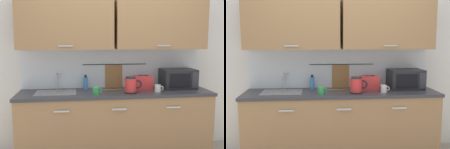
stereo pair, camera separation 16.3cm
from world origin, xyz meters
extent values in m
cube|color=#997047|center=(0.00, 0.30, 0.43)|extent=(2.50, 0.60, 0.86)
cube|color=#B7B7BC|center=(-0.69, -0.01, 0.74)|extent=(0.18, 0.02, 0.02)
cube|color=#B7B7BC|center=(0.00, -0.01, 0.74)|extent=(0.18, 0.02, 0.02)
cube|color=#B7B7BC|center=(0.69, -0.01, 0.74)|extent=(0.18, 0.02, 0.02)
cube|color=#333338|center=(0.00, 0.30, 0.88)|extent=(2.53, 0.63, 0.04)
cube|color=#9EA0A5|center=(-0.78, 0.32, 0.85)|extent=(0.52, 0.38, 0.09)
cube|color=silver|center=(0.00, 0.63, 1.25)|extent=(3.70, 0.06, 2.50)
cube|color=silver|center=(0.00, 0.59, 1.18)|extent=(2.50, 0.01, 0.55)
cube|color=#997047|center=(-0.64, 0.43, 1.80)|extent=(1.23, 0.33, 0.70)
cube|color=#B7B7BC|center=(-0.64, 0.26, 1.50)|extent=(0.18, 0.01, 0.02)
cube|color=#997047|center=(0.64, 0.43, 1.80)|extent=(1.23, 0.33, 0.70)
cube|color=#B7B7BC|center=(0.64, 0.26, 1.50)|extent=(0.18, 0.01, 0.02)
cylinder|color=#333338|center=(0.03, 0.58, 1.23)|extent=(0.90, 0.01, 0.01)
cube|color=olive|center=(0.02, 0.58, 1.05)|extent=(0.24, 0.02, 0.34)
cylinder|color=#B2B5BA|center=(-0.78, 0.55, 1.01)|extent=(0.03, 0.03, 0.22)
cylinder|color=#B2B5BA|center=(-0.78, 0.47, 1.11)|extent=(0.02, 0.16, 0.02)
cube|color=#B2B5BA|center=(-0.74, 0.55, 1.10)|extent=(0.07, 0.02, 0.01)
cube|color=black|center=(0.90, 0.41, 1.04)|extent=(0.46, 0.34, 0.27)
cube|color=black|center=(0.87, 0.24, 1.04)|extent=(0.29, 0.01, 0.18)
cube|color=#2D2D33|center=(1.08, 0.24, 1.04)|extent=(0.09, 0.01, 0.21)
cylinder|color=black|center=(0.17, 0.16, 0.91)|extent=(0.16, 0.16, 0.02)
cylinder|color=red|center=(0.17, 0.16, 1.00)|extent=(0.15, 0.15, 0.17)
cylinder|color=#262628|center=(0.17, 0.16, 1.10)|extent=(0.13, 0.13, 0.02)
torus|color=black|center=(0.27, 0.16, 1.01)|extent=(0.11, 0.02, 0.11)
cylinder|color=#3F8CD8|center=(-0.39, 0.51, 0.98)|extent=(0.06, 0.06, 0.16)
cylinder|color=black|center=(-0.39, 0.51, 1.08)|extent=(0.03, 0.03, 0.04)
cylinder|color=green|center=(-0.27, 0.13, 0.95)|extent=(0.08, 0.08, 0.09)
torus|color=green|center=(-0.22, 0.13, 0.95)|extent=(0.06, 0.01, 0.06)
cube|color=red|center=(0.40, 0.38, 1.00)|extent=(0.24, 0.17, 0.19)
cube|color=black|center=(0.36, 0.38, 1.08)|extent=(0.03, 0.12, 0.01)
cube|color=black|center=(0.43, 0.38, 1.08)|extent=(0.03, 0.12, 0.01)
cube|color=black|center=(0.27, 0.38, 1.02)|extent=(0.02, 0.02, 0.02)
cylinder|color=silver|center=(0.54, 0.18, 0.95)|extent=(0.08, 0.08, 0.09)
torus|color=silver|center=(0.59, 0.18, 0.95)|extent=(0.06, 0.01, 0.06)
cube|color=#9E7042|center=(-0.06, 0.40, 0.91)|extent=(0.22, 0.03, 0.01)
ellipsoid|color=#9E7042|center=(0.07, 0.40, 0.91)|extent=(0.06, 0.04, 0.01)
camera|label=1|loc=(-0.50, -2.99, 1.58)|focal=41.14mm
camera|label=2|loc=(-0.33, -3.01, 1.58)|focal=41.14mm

